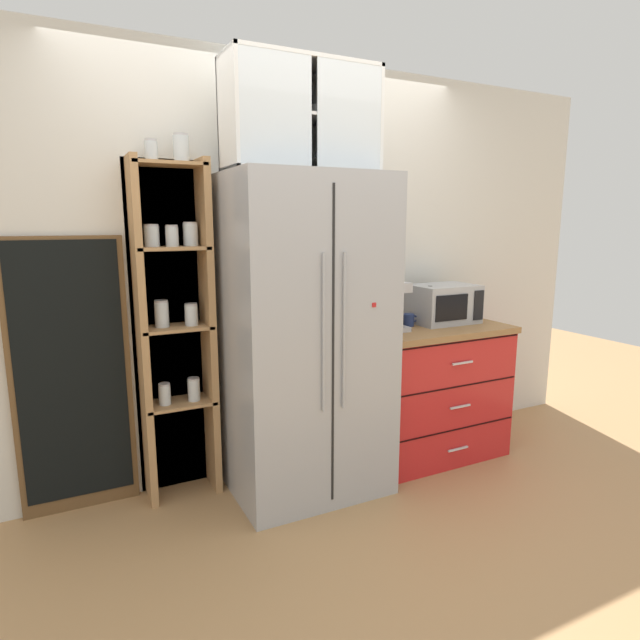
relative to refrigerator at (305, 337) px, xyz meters
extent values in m
plane|color=tan|center=(0.00, 0.00, -0.92)|extent=(10.71, 10.71, 0.00)
cube|color=silver|center=(0.00, 0.40, 0.35)|extent=(5.01, 0.10, 2.55)
cube|color=#ADAFB5|center=(0.00, 0.00, 0.00)|extent=(0.88, 0.69, 1.84)
cube|color=black|center=(0.00, -0.35, 0.00)|extent=(0.01, 0.01, 1.70)
cylinder|color=#ADAFB5|center=(-0.06, -0.36, 0.09)|extent=(0.02, 0.02, 0.83)
cylinder|color=#ADAFB5|center=(0.06, -0.36, 0.09)|extent=(0.02, 0.02, 0.83)
cube|color=red|center=(0.25, -0.35, 0.22)|extent=(0.02, 0.01, 0.02)
cube|color=brown|center=(-0.69, 0.37, 0.04)|extent=(0.45, 0.04, 1.92)
cube|color=tan|center=(-0.87, 0.24, 0.04)|extent=(0.04, 0.22, 1.92)
cube|color=tan|center=(-0.50, 0.24, 0.04)|extent=(0.04, 0.22, 1.92)
cube|color=tan|center=(-0.69, 0.24, -0.37)|extent=(0.39, 0.22, 0.02)
cylinder|color=silver|center=(-0.77, 0.22, -0.30)|extent=(0.07, 0.07, 0.11)
cylinder|color=white|center=(-0.77, 0.22, -0.32)|extent=(0.06, 0.06, 0.08)
cylinder|color=#B2B2B7|center=(-0.77, 0.22, -0.24)|extent=(0.06, 0.06, 0.01)
cylinder|color=silver|center=(-0.61, 0.22, -0.30)|extent=(0.07, 0.07, 0.12)
cylinder|color=brown|center=(-0.61, 0.22, -0.32)|extent=(0.06, 0.06, 0.08)
cylinder|color=#B2B2B7|center=(-0.61, 0.22, -0.23)|extent=(0.07, 0.07, 0.01)
cube|color=tan|center=(-0.69, 0.24, 0.07)|extent=(0.39, 0.22, 0.02)
cylinder|color=silver|center=(-0.76, 0.25, 0.15)|extent=(0.08, 0.08, 0.14)
cylinder|color=#CCB78C|center=(-0.76, 0.25, 0.13)|extent=(0.07, 0.07, 0.09)
cylinder|color=#B2B2B7|center=(-0.76, 0.25, 0.23)|extent=(0.07, 0.07, 0.01)
cylinder|color=silver|center=(-0.60, 0.22, 0.14)|extent=(0.07, 0.07, 0.11)
cylinder|color=#382316|center=(-0.60, 0.22, 0.12)|extent=(0.06, 0.06, 0.08)
cylinder|color=#B2B2B7|center=(-0.60, 0.22, 0.20)|extent=(0.07, 0.07, 0.01)
cube|color=tan|center=(-0.69, 0.24, 0.52)|extent=(0.39, 0.22, 0.02)
cylinder|color=silver|center=(-0.78, 0.26, 0.58)|extent=(0.08, 0.08, 0.11)
cylinder|color=#E0C67F|center=(-0.78, 0.26, 0.56)|extent=(0.07, 0.07, 0.07)
cylinder|color=#B2B2B7|center=(-0.78, 0.26, 0.64)|extent=(0.08, 0.08, 0.01)
cylinder|color=silver|center=(-0.68, 0.22, 0.58)|extent=(0.07, 0.07, 0.10)
cylinder|color=#2D2D2D|center=(-0.68, 0.22, 0.56)|extent=(0.06, 0.06, 0.07)
cylinder|color=#B2B2B7|center=(-0.68, 0.22, 0.64)|extent=(0.07, 0.07, 0.01)
cylinder|color=silver|center=(-0.58, 0.25, 0.59)|extent=(0.08, 0.08, 0.12)
cylinder|color=#B77A38|center=(-0.58, 0.25, 0.57)|extent=(0.07, 0.07, 0.08)
cylinder|color=#B2B2B7|center=(-0.58, 0.25, 0.65)|extent=(0.08, 0.08, 0.01)
cube|color=tan|center=(-0.69, 0.24, 0.96)|extent=(0.39, 0.22, 0.02)
cylinder|color=silver|center=(-0.76, 0.26, 1.02)|extent=(0.07, 0.07, 0.10)
cylinder|color=white|center=(-0.76, 0.26, 1.00)|extent=(0.06, 0.06, 0.07)
cylinder|color=#B2B2B7|center=(-0.76, 0.26, 1.08)|extent=(0.06, 0.06, 0.01)
cylinder|color=silver|center=(-0.61, 0.23, 1.04)|extent=(0.08, 0.08, 0.14)
cylinder|color=beige|center=(-0.61, 0.23, 1.02)|extent=(0.07, 0.07, 0.09)
cylinder|color=#B2B2B7|center=(-0.61, 0.23, 1.11)|extent=(0.08, 0.08, 0.01)
cube|color=red|center=(0.96, 0.04, -0.49)|extent=(0.95, 0.61, 0.86)
cube|color=#9E7042|center=(0.96, 0.04, -0.04)|extent=(0.98, 0.64, 0.04)
cube|color=black|center=(0.96, -0.27, -0.65)|extent=(0.93, 0.00, 0.01)
cube|color=silver|center=(0.96, -0.28, -0.78)|extent=(0.16, 0.01, 0.01)
cube|color=black|center=(0.96, -0.27, -0.36)|extent=(0.93, 0.00, 0.01)
cube|color=silver|center=(0.96, -0.28, -0.49)|extent=(0.16, 0.01, 0.01)
cube|color=black|center=(0.96, -0.27, -0.07)|extent=(0.93, 0.00, 0.01)
cube|color=silver|center=(0.96, -0.28, -0.21)|extent=(0.16, 0.01, 0.01)
cube|color=#ADAFB5|center=(1.09, 0.09, 0.11)|extent=(0.44, 0.32, 0.26)
cube|color=black|center=(1.03, -0.07, 0.11)|extent=(0.26, 0.01, 0.17)
cube|color=black|center=(1.26, -0.07, 0.11)|extent=(0.08, 0.01, 0.20)
cube|color=#B7B7BC|center=(0.62, 0.02, -0.01)|extent=(0.17, 0.20, 0.03)
cube|color=#B7B7BC|center=(0.62, 0.09, 0.13)|extent=(0.17, 0.06, 0.30)
cube|color=#B7B7BC|center=(0.62, 0.02, 0.26)|extent=(0.17, 0.20, 0.06)
cylinder|color=black|center=(0.62, 0.01, 0.07)|extent=(0.11, 0.11, 0.12)
cylinder|color=navy|center=(0.80, 0.09, 0.02)|extent=(0.08, 0.08, 0.08)
torus|color=navy|center=(0.85, 0.09, 0.02)|extent=(0.05, 0.01, 0.05)
cylinder|color=brown|center=(1.37, 0.05, 0.06)|extent=(0.06, 0.06, 0.16)
cone|color=brown|center=(1.37, 0.05, 0.14)|extent=(0.06, 0.06, 0.04)
cylinder|color=brown|center=(1.37, 0.05, 0.17)|extent=(0.02, 0.02, 0.07)
cylinder|color=black|center=(1.37, 0.05, 0.21)|extent=(0.03, 0.03, 0.01)
cylinder|color=navy|center=(0.96, 0.07, 0.07)|extent=(0.07, 0.07, 0.18)
cone|color=navy|center=(0.96, 0.07, 0.16)|extent=(0.07, 0.07, 0.04)
cylinder|color=navy|center=(0.96, 0.07, 0.19)|extent=(0.03, 0.03, 0.07)
cylinder|color=black|center=(0.96, 0.07, 0.23)|extent=(0.03, 0.03, 0.01)
cube|color=silver|center=(0.00, 0.17, 1.21)|extent=(0.85, 0.02, 0.58)
cube|color=silver|center=(0.00, 0.02, 1.49)|extent=(0.85, 0.32, 0.02)
cube|color=silver|center=(0.00, 0.02, 0.93)|extent=(0.85, 0.32, 0.02)
cube|color=silver|center=(-0.41, 0.02, 1.21)|extent=(0.02, 0.32, 0.58)
cube|color=silver|center=(0.41, 0.02, 1.21)|extent=(0.02, 0.32, 0.58)
cube|color=silver|center=(0.00, 0.02, 1.21)|extent=(0.82, 0.30, 0.02)
cube|color=silver|center=(-0.21, -0.13, 1.21)|extent=(0.39, 0.01, 0.54)
cube|color=silver|center=(0.21, -0.13, 1.21)|extent=(0.39, 0.01, 0.54)
cylinder|color=silver|center=(-0.30, 0.02, 0.94)|extent=(0.05, 0.05, 0.00)
cylinder|color=silver|center=(-0.30, 0.02, 0.98)|extent=(0.01, 0.01, 0.07)
cone|color=silver|center=(-0.30, 0.02, 1.04)|extent=(0.06, 0.06, 0.05)
cylinder|color=silver|center=(-0.10, 0.02, 0.94)|extent=(0.05, 0.05, 0.00)
cylinder|color=silver|center=(-0.10, 0.02, 0.98)|extent=(0.01, 0.01, 0.07)
cone|color=silver|center=(-0.10, 0.02, 1.04)|extent=(0.06, 0.06, 0.05)
cylinder|color=silver|center=(0.10, 0.02, 0.94)|extent=(0.05, 0.05, 0.00)
cylinder|color=silver|center=(0.10, 0.02, 0.98)|extent=(0.01, 0.01, 0.07)
cone|color=silver|center=(0.10, 0.02, 1.04)|extent=(0.06, 0.06, 0.05)
cylinder|color=silver|center=(0.30, 0.02, 0.94)|extent=(0.05, 0.05, 0.00)
cylinder|color=silver|center=(0.30, 0.02, 0.98)|extent=(0.01, 0.01, 0.07)
cone|color=silver|center=(0.30, 0.02, 1.04)|extent=(0.06, 0.06, 0.05)
cylinder|color=white|center=(-0.25, 0.02, 1.25)|extent=(0.06, 0.06, 0.07)
cylinder|color=white|center=(-0.08, 0.02, 1.25)|extent=(0.06, 0.06, 0.07)
cylinder|color=white|center=(0.08, 0.02, 1.25)|extent=(0.06, 0.06, 0.07)
cylinder|color=white|center=(0.25, 0.02, 1.25)|extent=(0.06, 0.06, 0.07)
cube|color=brown|center=(-1.23, 0.33, -0.17)|extent=(0.60, 0.04, 1.51)
cube|color=black|center=(-1.23, 0.31, -0.14)|extent=(0.54, 0.01, 1.41)
camera|label=1|loc=(-1.25, -2.69, 0.66)|focal=29.33mm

